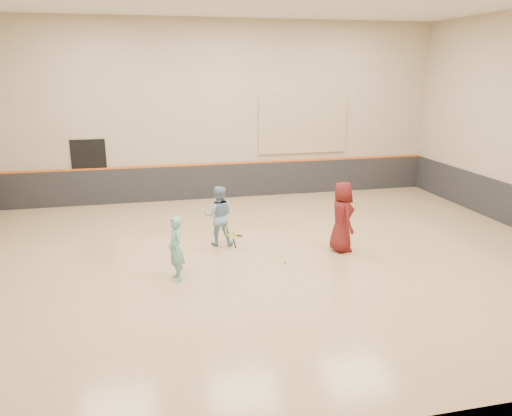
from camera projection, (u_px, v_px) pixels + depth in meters
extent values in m
cube|color=tan|center=(267.00, 261.00, 12.08)|extent=(15.00, 12.00, 0.20)
cube|color=tan|center=(224.00, 112.00, 16.87)|extent=(15.00, 0.02, 6.00)
cube|color=tan|center=(400.00, 199.00, 5.60)|extent=(15.00, 0.02, 6.00)
cube|color=#232326|center=(225.00, 181.00, 17.49)|extent=(14.90, 0.04, 1.20)
cube|color=#D85914|center=(225.00, 164.00, 17.31)|extent=(14.90, 0.03, 0.06)
cube|color=tan|center=(303.00, 125.00, 17.56)|extent=(3.20, 0.08, 2.00)
cube|color=black|center=(90.00, 173.00, 16.39)|extent=(1.10, 0.05, 2.20)
imported|color=#68B5AB|center=(176.00, 249.00, 10.62)|extent=(0.43, 0.57, 1.42)
imported|color=#7DA0C2|center=(219.00, 216.00, 12.75)|extent=(0.86, 0.73, 1.55)
imported|color=#5A1515|center=(342.00, 217.00, 12.31)|extent=(0.58, 0.87, 1.76)
sphere|color=yellow|center=(285.00, 262.00, 11.69)|extent=(0.07, 0.07, 0.07)
sphere|color=yellow|center=(346.00, 205.00, 12.19)|extent=(0.07, 0.07, 0.07)
sphere|color=#ECF138|center=(191.00, 217.00, 15.20)|extent=(0.07, 0.07, 0.07)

